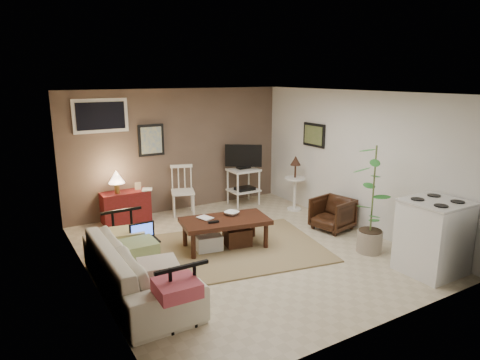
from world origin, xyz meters
TOP-DOWN VIEW (x-y plane):
  - floor at (0.00, 0.00)m, footprint 5.00×5.00m
  - art_back at (-0.55, 2.48)m, footprint 0.50×0.03m
  - art_right at (2.23, 1.05)m, footprint 0.03×0.60m
  - window at (-1.45, 2.48)m, footprint 0.96×0.03m
  - rug at (-0.03, 0.10)m, footprint 2.84×2.44m
  - coffee_table at (-0.21, 0.24)m, footprint 1.44×0.92m
  - sofa at (-1.80, -0.41)m, footprint 0.65×2.24m
  - sofa_pillows at (-1.75, -0.67)m, footprint 0.43×2.13m
  - sofa_end_rails at (-1.67, -0.41)m, footprint 0.60×2.24m
  - laptop at (-1.58, -0.02)m, footprint 0.34×0.25m
  - red_console at (-1.18, 2.27)m, footprint 0.86×0.38m
  - spindle_chair at (-0.08, 2.15)m, footprint 0.55×0.55m
  - tv_stand at (1.27, 2.10)m, footprint 0.65×0.49m
  - side_table at (1.95, 1.24)m, footprint 0.41×0.41m
  - armchair at (1.82, 0.01)m, footprint 0.67×0.70m
  - potted_plant at (1.62, -1.03)m, footprint 0.42×0.42m
  - stove at (1.83, -1.94)m, footprint 0.79×0.73m
  - bowl at (-0.01, 0.36)m, footprint 0.22×0.14m
  - book_table at (-0.54, 0.39)m, footprint 0.17×0.06m
  - book_console at (-0.86, 2.21)m, footprint 0.18×0.09m

SIDE VIEW (x-z plane):
  - floor at x=0.00m, z-range 0.00..0.00m
  - rug at x=-0.03m, z-range 0.00..0.02m
  - coffee_table at x=-0.21m, z-range 0.03..0.54m
  - armchair at x=1.82m, z-range 0.00..0.63m
  - red_console at x=-1.18m, z-range -0.15..0.84m
  - sofa_end_rails at x=-1.67m, z-range 0.00..0.75m
  - sofa at x=-1.80m, z-range 0.00..0.88m
  - spindle_chair at x=-0.08m, z-range -0.03..0.92m
  - stove at x=1.83m, z-range 0.00..1.03m
  - sofa_pillows at x=-1.75m, z-range 0.46..0.61m
  - laptop at x=-1.58m, z-range 0.45..0.68m
  - bowl at x=-0.01m, z-range 0.48..0.70m
  - book_table at x=-0.54m, z-range 0.48..0.72m
  - tv_stand at x=1.27m, z-range 0.04..1.30m
  - side_table at x=1.95m, z-range 0.13..1.24m
  - book_console at x=-0.86m, z-range 0.57..0.82m
  - potted_plant at x=1.62m, z-range 0.05..1.73m
  - art_back at x=-0.55m, z-range 1.15..1.75m
  - art_right at x=2.23m, z-range 1.29..1.75m
  - window at x=-1.45m, z-range 1.65..2.25m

